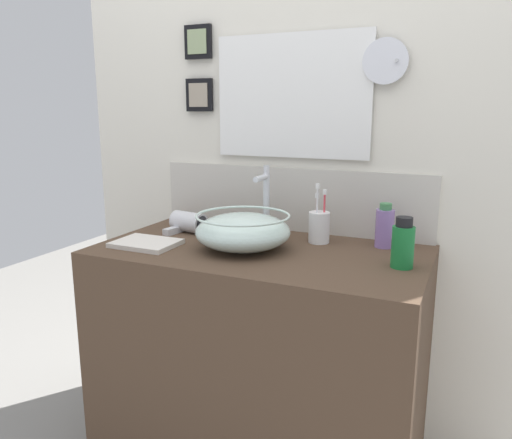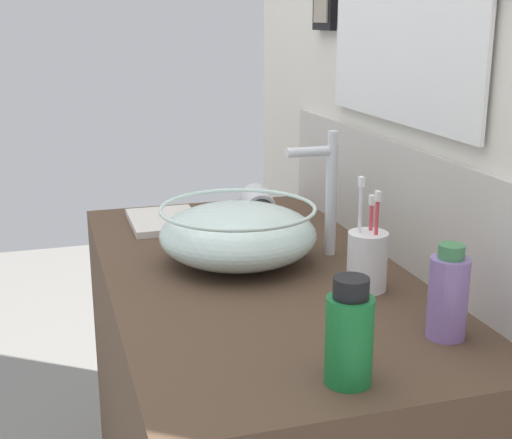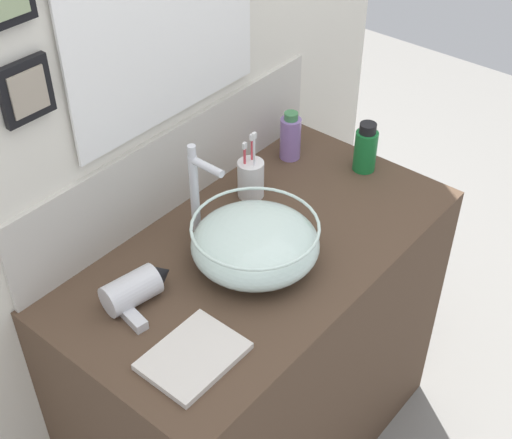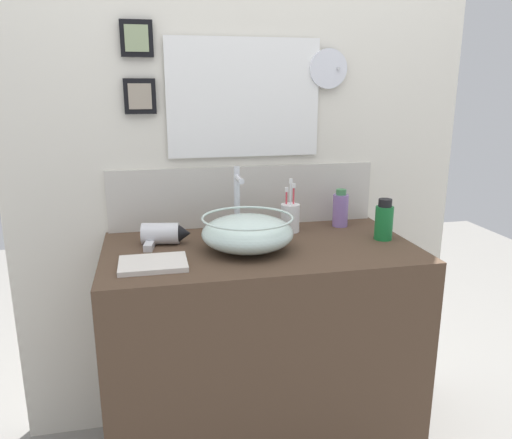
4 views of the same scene
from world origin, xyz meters
TOP-DOWN VIEW (x-y plane):
  - vanity_counter at (0.00, 0.00)m, footprint 1.10×0.59m
  - back_panel at (-0.00, 0.33)m, footprint 1.84×0.10m
  - glass_bowl_sink at (-0.05, -0.03)m, footprint 0.32×0.32m
  - faucet at (-0.05, 0.16)m, footprint 0.02×0.11m
  - hair_drier at (-0.33, 0.10)m, footprint 0.18×0.14m
  - toothbrush_cup at (0.16, 0.16)m, footprint 0.07×0.07m
  - spray_bottle at (0.38, 0.19)m, footprint 0.06×0.06m
  - shampoo_bottle at (0.47, -0.01)m, footprint 0.07×0.07m
  - hand_towel at (-0.38, -0.12)m, footprint 0.21×0.16m

SIDE VIEW (x-z plane):
  - vanity_counter at x=0.00m, z-range 0.00..0.87m
  - hand_towel at x=-0.38m, z-range 0.87..0.89m
  - hair_drier at x=-0.33m, z-range 0.87..0.95m
  - toothbrush_cup at x=0.16m, z-range 0.82..1.03m
  - glass_bowl_sink at x=-0.05m, z-range 0.87..0.99m
  - spray_bottle at x=0.38m, z-range 0.86..1.02m
  - shampoo_bottle at x=0.47m, z-range 0.86..1.02m
  - faucet at x=-0.05m, z-range 0.89..1.15m
  - back_panel at x=0.00m, z-range 0.00..2.34m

